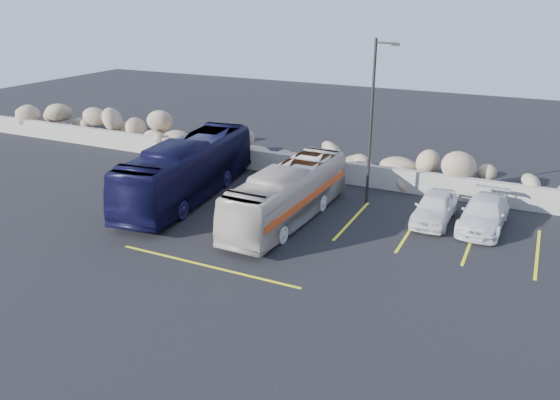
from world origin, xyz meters
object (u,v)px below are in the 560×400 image
at_px(car_c, 484,214).
at_px(car_a, 435,207).
at_px(vintage_bus, 288,194).
at_px(lamppost, 372,119).
at_px(tour_coach, 188,169).

bearing_deg(car_c, car_a, -170.16).
bearing_deg(vintage_bus, car_a, 26.18).
xyz_separation_m(lamppost, vintage_bus, (-2.68, -3.74, -3.02)).
bearing_deg(tour_coach, car_c, 3.29).
bearing_deg(tour_coach, lamppost, 13.75).
xyz_separation_m(lamppost, car_a, (3.46, -0.96, -3.61)).
height_order(car_a, car_c, car_a).
bearing_deg(car_a, vintage_bus, -154.83).
bearing_deg(lamppost, tour_coach, -159.52).
xyz_separation_m(vintage_bus, car_c, (8.27, 3.05, -0.62)).
bearing_deg(lamppost, car_a, -15.54).
height_order(lamppost, car_a, lamppost).
relative_size(lamppost, car_c, 1.78).
relative_size(vintage_bus, car_a, 2.27).
xyz_separation_m(tour_coach, car_a, (12.03, 2.23, -0.82)).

